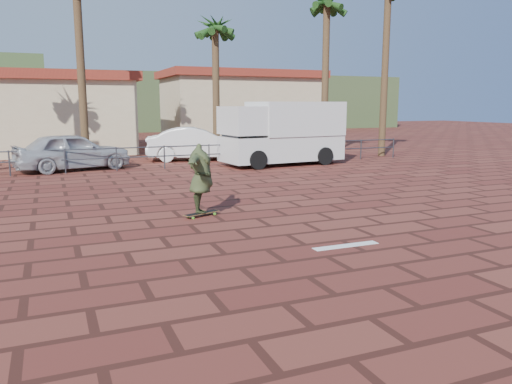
% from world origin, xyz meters
% --- Properties ---
extents(ground, '(120.00, 120.00, 0.00)m').
position_xyz_m(ground, '(0.00, 0.00, 0.00)').
color(ground, brown).
rests_on(ground, ground).
extents(paint_stripe, '(1.40, 0.22, 0.01)m').
position_xyz_m(paint_stripe, '(0.70, -1.20, 0.00)').
color(paint_stripe, white).
rests_on(paint_stripe, ground).
extents(guardrail, '(24.06, 0.06, 1.00)m').
position_xyz_m(guardrail, '(0.00, 12.00, 0.68)').
color(guardrail, '#47494F').
rests_on(guardrail, ground).
extents(palm_center, '(2.40, 2.40, 7.75)m').
position_xyz_m(palm_center, '(3.50, 15.50, 6.36)').
color(palm_center, brown).
rests_on(palm_center, ground).
extents(palm_right, '(2.40, 2.40, 9.05)m').
position_xyz_m(palm_right, '(9.00, 14.00, 7.58)').
color(palm_right, brown).
rests_on(palm_right, ground).
extents(building_west, '(12.60, 7.60, 4.50)m').
position_xyz_m(building_west, '(-6.00, 22.00, 2.28)').
color(building_west, beige).
rests_on(building_west, ground).
extents(building_east, '(10.60, 6.60, 5.00)m').
position_xyz_m(building_east, '(8.00, 24.00, 2.54)').
color(building_east, beige).
rests_on(building_east, ground).
extents(hill_front, '(70.00, 18.00, 6.00)m').
position_xyz_m(hill_front, '(0.00, 50.00, 3.00)').
color(hill_front, '#384C28').
rests_on(hill_front, ground).
extents(longboard, '(0.99, 0.56, 0.10)m').
position_xyz_m(longboard, '(-1.17, 2.39, 0.08)').
color(longboard, olive).
rests_on(longboard, ground).
extents(skateboarder, '(1.36, 2.15, 1.71)m').
position_xyz_m(skateboarder, '(-1.17, 2.39, 0.95)').
color(skateboarder, '#384223').
rests_on(skateboarder, longboard).
extents(campervan, '(5.70, 2.86, 2.85)m').
position_xyz_m(campervan, '(5.38, 11.50, 1.50)').
color(campervan, silver).
rests_on(campervan, ground).
extents(car_silver, '(4.97, 2.93, 1.59)m').
position_xyz_m(car_silver, '(-3.65, 13.00, 0.79)').
color(car_silver, '#AEB1B5').
rests_on(car_silver, ground).
extents(car_white, '(5.19, 2.78, 1.62)m').
position_xyz_m(car_white, '(2.21, 14.72, 0.81)').
color(car_white, white).
rests_on(car_white, ground).
extents(street_sign, '(0.45, 0.23, 2.36)m').
position_xyz_m(street_sign, '(6.07, 12.00, 1.65)').
color(street_sign, gray).
rests_on(street_sign, ground).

